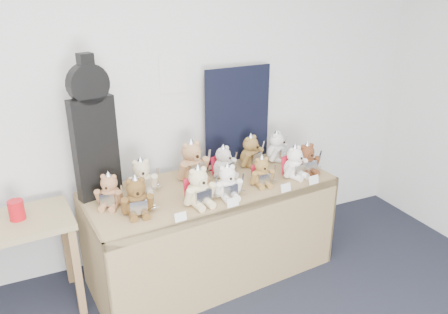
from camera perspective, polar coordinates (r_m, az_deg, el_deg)
name	(u,v)px	position (r m, az deg, el deg)	size (l,w,h in m)	color
room_shell	(173,74)	(3.41, -6.71, 10.75)	(6.00, 6.00, 6.00)	white
display_table	(216,209)	(3.26, -1.07, -6.81)	(1.90, 0.94, 0.76)	olive
side_table	(4,241)	(3.23, -26.78, -9.78)	(0.90, 0.55, 0.72)	#927C4E
guitar_case	(93,130)	(3.04, -16.69, 3.38)	(0.31, 0.17, 0.99)	black
navy_board	(238,115)	(3.59, 1.79, 5.54)	(0.59, 0.02, 0.78)	black
red_cup	(16,210)	(3.16, -25.47, -6.27)	(0.10, 0.10, 0.13)	red
teddy_front_far_left	(137,198)	(2.86, -11.31, -5.26)	(0.24, 0.20, 0.29)	brown
teddy_front_left	(199,188)	(2.93, -3.31, -4.05)	(0.26, 0.22, 0.31)	beige
teddy_front_centre	(228,183)	(3.03, 0.48, -3.38)	(0.22, 0.18, 0.27)	white
teddy_front_right	(262,172)	(3.22, 4.95, -2.02)	(0.20, 0.18, 0.25)	olive
teddy_front_far_right	(295,163)	(3.38, 9.21, -0.80)	(0.24, 0.22, 0.28)	white
teddy_front_end	(307,160)	(3.47, 10.77, -0.35)	(0.22, 0.18, 0.27)	brown
teddy_back_left	(142,178)	(3.13, -10.67, -2.70)	(0.24, 0.19, 0.29)	beige
teddy_back_centre_left	(192,162)	(3.30, -4.16, -0.69)	(0.29, 0.25, 0.35)	tan
teddy_back_centre_right	(224,163)	(3.35, -0.03, -0.80)	(0.23, 0.22, 0.28)	silver
teddy_back_right	(251,152)	(3.54, 3.56, 0.61)	(0.24, 0.23, 0.29)	olive
teddy_back_end	(277,148)	(3.68, 6.91, 1.22)	(0.23, 0.23, 0.28)	white
teddy_back_far_left	(110,192)	(3.01, -14.71, -4.41)	(0.21, 0.21, 0.26)	#A3724C
entry_card_a	(181,217)	(2.78, -5.69, -7.79)	(0.08, 0.00, 0.06)	silver
entry_card_b	(233,202)	(2.93, 1.13, -5.92)	(0.09, 0.00, 0.06)	silver
entry_card_c	(286,188)	(3.16, 8.08, -4.00)	(0.08, 0.00, 0.06)	silver
entry_card_d	(314,180)	(3.31, 11.63, -2.94)	(0.09, 0.00, 0.06)	silver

